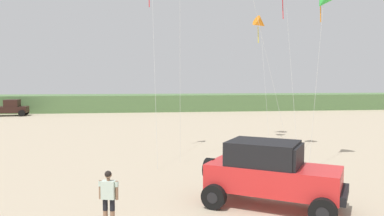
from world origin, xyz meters
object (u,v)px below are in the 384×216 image
at_px(jeep, 271,173).
at_px(distant_pickup, 9,108).
at_px(person_watching, 109,195).
at_px(kite_blue_swept, 324,0).
at_px(kite_red_delta, 260,23).

bearing_deg(jeep, distant_pickup, 119.29).
distance_m(person_watching, kite_blue_swept, 14.88).
height_order(jeep, person_watching, jeep).
height_order(jeep, distant_pickup, jeep).
bearing_deg(kite_red_delta, kite_blue_swept, -82.39).
relative_size(jeep, person_watching, 2.97).
height_order(person_watching, distant_pickup, distant_pickup).
relative_size(kite_blue_swept, kite_red_delta, 1.03).
xyz_separation_m(jeep, distant_pickup, (-20.36, 36.30, -0.26)).
distance_m(person_watching, kite_red_delta, 19.10).
relative_size(distant_pickup, kite_red_delta, 0.53).
xyz_separation_m(person_watching, kite_blue_swept, (10.40, 7.49, 7.55)).
bearing_deg(jeep, kite_blue_swept, 52.43).
relative_size(jeep, kite_blue_swept, 0.54).
xyz_separation_m(person_watching, distant_pickup, (-15.00, 37.24, 0.00)).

